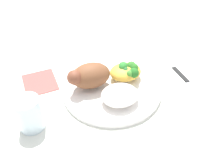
# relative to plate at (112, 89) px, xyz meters

# --- Properties ---
(ground_plane) EXTENTS (2.00, 2.00, 0.00)m
(ground_plane) POSITION_rel_plate_xyz_m (0.00, 0.00, -0.01)
(ground_plane) COLOR silver
(plate) EXTENTS (0.28, 0.28, 0.02)m
(plate) POSITION_rel_plate_xyz_m (0.00, 0.00, 0.00)
(plate) COLOR white
(plate) RESTS_ON ground_plane
(roasted_chicken) EXTENTS (0.12, 0.07, 0.07)m
(roasted_chicken) POSITION_rel_plate_xyz_m (0.06, -0.02, 0.04)
(roasted_chicken) COLOR brown
(roasted_chicken) RESTS_ON plate
(rice_pile) EXTENTS (0.10, 0.09, 0.04)m
(rice_pile) POSITION_rel_plate_xyz_m (0.00, 0.06, 0.03)
(rice_pile) COLOR white
(rice_pile) RESTS_ON plate
(mac_cheese_with_broccoli) EXTENTS (0.09, 0.08, 0.05)m
(mac_cheese_with_broccoli) POSITION_rel_plate_xyz_m (-0.05, -0.03, 0.03)
(mac_cheese_with_broccoli) COLOR gold
(mac_cheese_with_broccoli) RESTS_ON plate
(fork) EXTENTS (0.02, 0.14, 0.01)m
(fork) POSITION_rel_plate_xyz_m (-0.19, 0.04, -0.01)
(fork) COLOR silver
(fork) RESTS_ON ground_plane
(knife) EXTENTS (0.02, 0.19, 0.01)m
(knife) POSITION_rel_plate_xyz_m (-0.23, 0.04, -0.01)
(knife) COLOR black
(knife) RESTS_ON ground_plane
(water_glass) EXTENTS (0.06, 0.06, 0.09)m
(water_glass) POSITION_rel_plate_xyz_m (0.22, 0.05, 0.03)
(water_glass) COLOR silver
(water_glass) RESTS_ON ground_plane
(napkin) EXTENTS (0.10, 0.12, 0.00)m
(napkin) POSITION_rel_plate_xyz_m (0.19, -0.11, -0.01)
(napkin) COLOR #DB4C47
(napkin) RESTS_ON ground_plane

